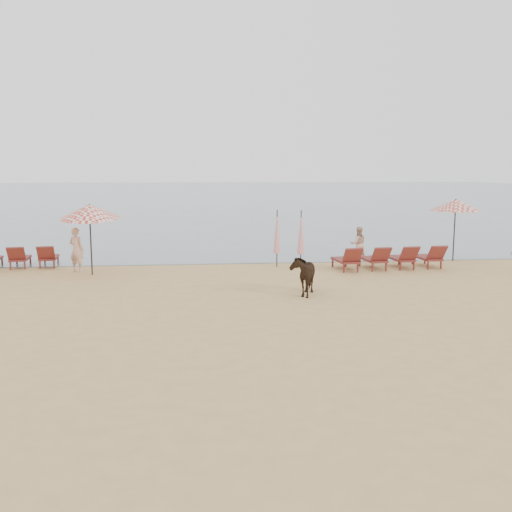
{
  "coord_description": "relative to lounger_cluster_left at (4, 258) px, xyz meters",
  "views": [
    {
      "loc": [
        -1.86,
        -13.33,
        3.94
      ],
      "look_at": [
        0.0,
        5.0,
        1.1
      ],
      "focal_mm": 40.0,
      "sensor_mm": 36.0,
      "label": 1
    }
  ],
  "objects": [
    {
      "name": "ground",
      "position": [
        9.55,
        -9.89,
        -0.43
      ],
      "size": [
        120.0,
        120.0,
        0.0
      ],
      "primitive_type": "plane",
      "color": "tan",
      "rests_on": "ground"
    },
    {
      "name": "umbrella_open_left_b",
      "position": [
        3.71,
        -1.77,
        1.94
      ],
      "size": [
        2.15,
        2.19,
        2.74
      ],
      "rotation": [
        0.0,
        0.0,
        0.36
      ],
      "color": "black",
      "rests_on": "ground"
    },
    {
      "name": "umbrella_open_right",
      "position": [
        18.6,
        0.07,
        1.96
      ],
      "size": [
        2.18,
        2.18,
        2.66
      ],
      "rotation": [
        0.0,
        0.0,
        0.07
      ],
      "color": "black",
      "rests_on": "ground"
    },
    {
      "name": "sea",
      "position": [
        9.55,
        70.11,
        -0.43
      ],
      "size": [
        160.0,
        140.0,
        0.06
      ],
      "primitive_type": "cube",
      "color": "#51606B",
      "rests_on": "ground"
    },
    {
      "name": "beachgoer_left",
      "position": [
        3.02,
        -1.04,
        0.42
      ],
      "size": [
        0.75,
        0.65,
        1.72
      ],
      "primitive_type": "imported",
      "rotation": [
        0.0,
        0.0,
        2.66
      ],
      "color": "tan",
      "rests_on": "ground"
    },
    {
      "name": "lounger_cluster_right",
      "position": [
        15.15,
        -1.71,
        0.02
      ],
      "size": [
        4.31,
        2.16,
        0.66
      ],
      "rotation": [
        0.0,
        0.0,
        0.1
      ],
      "color": "maroon",
      "rests_on": "ground"
    },
    {
      "name": "beachgoer_right_a",
      "position": [
        14.49,
        0.39,
        0.3
      ],
      "size": [
        0.72,
        0.57,
        1.47
      ],
      "primitive_type": "imported",
      "rotation": [
        0.0,
        0.0,
        3.15
      ],
      "color": "tan",
      "rests_on": "ground"
    },
    {
      "name": "lounger_cluster_left",
      "position": [
        0.0,
        0.0,
        0.0
      ],
      "size": [
        4.1,
        2.09,
        0.63
      ],
      "rotation": [
        0.0,
        0.0,
        0.11
      ],
      "color": "maroon",
      "rests_on": "ground"
    },
    {
      "name": "cow",
      "position": [
        10.94,
        -5.88,
        0.21
      ],
      "size": [
        1.1,
        1.67,
        1.3
      ],
      "primitive_type": "imported",
      "rotation": [
        0.0,
        0.0,
        -0.28
      ],
      "color": "black",
      "rests_on": "ground"
    },
    {
      "name": "umbrella_closed_right",
      "position": [
        10.82,
        -0.7,
        0.99
      ],
      "size": [
        0.28,
        0.28,
        2.31
      ],
      "rotation": [
        0.0,
        0.0,
        0.15
      ],
      "color": "black",
      "rests_on": "ground"
    },
    {
      "name": "umbrella_closed_left",
      "position": [
        11.74,
        -1.02,
        0.98
      ],
      "size": [
        0.28,
        0.28,
        2.3
      ],
      "rotation": [
        0.0,
        0.0,
        -0.24
      ],
      "color": "black",
      "rests_on": "ground"
    }
  ]
}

